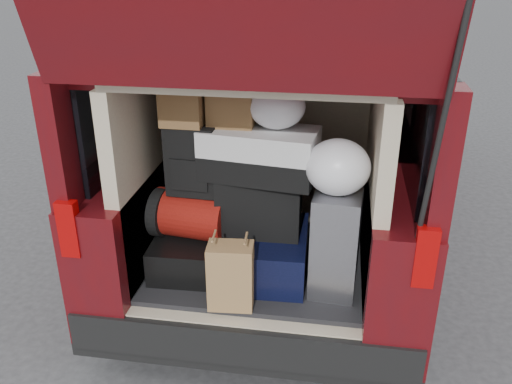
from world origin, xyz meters
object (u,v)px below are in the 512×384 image
at_px(black_hardshell, 188,251).
at_px(black_soft_case, 260,204).
at_px(silver_roller, 336,238).
at_px(red_duffel, 191,214).
at_px(twotone_duffel, 259,154).
at_px(navy_hardshell, 265,252).
at_px(kraft_bag, 231,276).
at_px(backpack, 193,159).

relative_size(black_hardshell, black_soft_case, 1.10).
relative_size(silver_roller, red_duffel, 1.39).
distance_m(black_hardshell, twotone_duffel, 0.76).
distance_m(navy_hardshell, black_soft_case, 0.30).
distance_m(navy_hardshell, kraft_bag, 0.38).
bearing_deg(black_soft_case, backpack, -176.48).
distance_m(red_duffel, twotone_duffel, 0.55).
bearing_deg(navy_hardshell, red_duffel, 178.34).
bearing_deg(black_soft_case, twotone_duffel, -98.96).
height_order(navy_hardshell, kraft_bag, kraft_bag).
relative_size(black_hardshell, backpack, 1.28).
distance_m(black_hardshell, backpack, 0.58).
height_order(kraft_bag, backpack, backpack).
relative_size(kraft_bag, red_duffel, 0.86).
distance_m(kraft_bag, backpack, 0.68).
distance_m(red_duffel, backpack, 0.34).
height_order(backpack, twotone_duffel, backpack).
relative_size(navy_hardshell, red_duffel, 1.38).
height_order(silver_roller, kraft_bag, silver_roller).
xyz_separation_m(red_duffel, backpack, (0.02, 0.01, 0.34)).
bearing_deg(navy_hardshell, silver_roller, -11.14).
bearing_deg(backpack, black_soft_case, 7.46).
height_order(navy_hardshell, backpack, backpack).
bearing_deg(black_soft_case, red_duffel, -175.00).
height_order(silver_roller, red_duffel, silver_roller).
distance_m(black_hardshell, kraft_bag, 0.48).
bearing_deg(red_duffel, navy_hardshell, 7.88).
relative_size(black_soft_case, twotone_duffel, 0.75).
bearing_deg(kraft_bag, black_soft_case, 72.12).
bearing_deg(silver_roller, backpack, 179.28).
relative_size(black_hardshell, twotone_duffel, 0.83).
bearing_deg(backpack, kraft_bag, -49.48).
bearing_deg(kraft_bag, twotone_duffel, 71.99).
bearing_deg(silver_roller, navy_hardshell, 175.36).
xyz_separation_m(red_duffel, black_soft_case, (0.39, 0.04, 0.08)).
height_order(black_hardshell, black_soft_case, black_soft_case).
xyz_separation_m(silver_roller, red_duffel, (-0.84, 0.06, 0.05)).
bearing_deg(silver_roller, red_duffel, -179.76).
bearing_deg(black_hardshell, backpack, 21.45).
bearing_deg(kraft_bag, navy_hardshell, 65.09).
bearing_deg(navy_hardshell, black_soft_case, 132.81).
xyz_separation_m(black_soft_case, backpack, (-0.37, -0.03, 0.26)).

